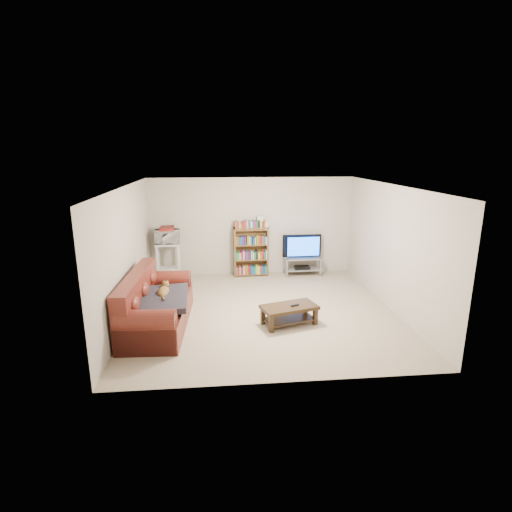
{
  "coord_description": "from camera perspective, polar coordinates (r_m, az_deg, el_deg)",
  "views": [
    {
      "loc": [
        -0.84,
        -7.19,
        3.01
      ],
      "look_at": [
        -0.1,
        0.4,
        1.0
      ],
      "focal_mm": 28.0,
      "sensor_mm": 36.0,
      "label": 1
    }
  ],
  "objects": [
    {
      "name": "sofa",
      "position": [
        7.3,
        -14.49,
        -7.25
      ],
      "size": [
        1.07,
        2.29,
        0.96
      ],
      "rotation": [
        0.0,
        0.0,
        -0.05
      ],
      "color": "maroon",
      "rests_on": "floor"
    },
    {
      "name": "wall_back",
      "position": [
        9.89,
        -0.61,
        4.23
      ],
      "size": [
        5.0,
        0.0,
        5.0
      ],
      "primitive_type": "plane",
      "rotation": [
        1.57,
        0.0,
        0.0
      ],
      "color": "beige",
      "rests_on": "ground"
    },
    {
      "name": "dvd_player",
      "position": [
        10.05,
        6.59,
        -1.63
      ],
      "size": [
        0.37,
        0.26,
        0.06
      ],
      "primitive_type": "cube",
      "rotation": [
        0.0,
        0.0,
        0.02
      ],
      "color": "black",
      "rests_on": "tv_stand"
    },
    {
      "name": "shelf_clutter",
      "position": [
        9.7,
        -0.18,
        4.79
      ],
      "size": [
        0.62,
        0.21,
        0.28
      ],
      "rotation": [
        0.0,
        0.0,
        0.04
      ],
      "color": "silver",
      "rests_on": "bookshelf"
    },
    {
      "name": "coffee_table",
      "position": [
        7.19,
        4.76,
        -7.89
      ],
      "size": [
        1.08,
        0.74,
        0.36
      ],
      "rotation": [
        0.0,
        0.0,
        0.28
      ],
      "color": "black",
      "rests_on": "floor"
    },
    {
      "name": "floor",
      "position": [
        7.84,
        1.02,
        -7.81
      ],
      "size": [
        5.0,
        5.0,
        0.0
      ],
      "primitive_type": "plane",
      "color": "#C0AB8E",
      "rests_on": "ground"
    },
    {
      "name": "wall_right",
      "position": [
        8.13,
        18.84,
        1.1
      ],
      "size": [
        0.0,
        5.0,
        5.0
      ],
      "primitive_type": "plane",
      "rotation": [
        1.57,
        0.0,
        -1.57
      ],
      "color": "beige",
      "rests_on": "ground"
    },
    {
      "name": "wall_front",
      "position": [
        5.1,
        4.33,
        -6.09
      ],
      "size": [
        5.0,
        0.0,
        5.0
      ],
      "primitive_type": "plane",
      "rotation": [
        -1.57,
        0.0,
        0.0
      ],
      "color": "beige",
      "rests_on": "ground"
    },
    {
      "name": "ceiling",
      "position": [
        7.27,
        1.11,
        9.94
      ],
      "size": [
        5.0,
        5.0,
        0.0
      ],
      "primitive_type": "plane",
      "rotation": [
        3.14,
        0.0,
        0.0
      ],
      "color": "white",
      "rests_on": "ground"
    },
    {
      "name": "remote",
      "position": [
        7.15,
        5.58,
        -7.01
      ],
      "size": [
        0.16,
        0.11,
        0.02
      ],
      "primitive_type": "cube",
      "rotation": [
        0.0,
        0.0,
        0.43
      ],
      "color": "black",
      "rests_on": "coffee_table"
    },
    {
      "name": "game_boxes",
      "position": [
        9.54,
        -12.62,
        3.77
      ],
      "size": [
        0.35,
        0.31,
        0.05
      ],
      "primitive_type": "cube",
      "rotation": [
        0.0,
        0.0,
        0.07
      ],
      "color": "maroon",
      "rests_on": "microwave"
    },
    {
      "name": "wall_left",
      "position": [
        7.6,
        -18.01,
        0.24
      ],
      "size": [
        0.0,
        5.0,
        5.0
      ],
      "primitive_type": "plane",
      "rotation": [
        1.57,
        0.0,
        1.57
      ],
      "color": "beige",
      "rests_on": "ground"
    },
    {
      "name": "cat",
      "position": [
        7.21,
        -13.08,
        -5.01
      ],
      "size": [
        0.27,
        0.62,
        0.18
      ],
      "primitive_type": null,
      "rotation": [
        0.0,
        0.0,
        -0.05
      ],
      "color": "brown",
      "rests_on": "sofa"
    },
    {
      "name": "tv_stand",
      "position": [
        10.01,
        6.61,
        -0.99
      ],
      "size": [
        0.91,
        0.42,
        0.45
      ],
      "rotation": [
        0.0,
        0.0,
        0.02
      ],
      "color": "#999EA3",
      "rests_on": "floor"
    },
    {
      "name": "blanket",
      "position": [
        7.04,
        -13.33,
        -6.03
      ],
      "size": [
        0.91,
        1.16,
        0.19
      ],
      "primitive_type": "cube",
      "rotation": [
        0.05,
        -0.04,
        0.03
      ],
      "color": "#292630",
      "rests_on": "sofa"
    },
    {
      "name": "microwave_stand",
      "position": [
        9.68,
        -12.4,
        -0.09
      ],
      "size": [
        0.6,
        0.45,
        0.91
      ],
      "rotation": [
        0.0,
        0.0,
        0.07
      ],
      "color": "silver",
      "rests_on": "floor"
    },
    {
      "name": "bookshelf",
      "position": [
        9.82,
        -0.73,
        0.75
      ],
      "size": [
        0.86,
        0.3,
        1.22
      ],
      "rotation": [
        0.0,
        0.0,
        0.04
      ],
      "color": "brown",
      "rests_on": "floor"
    },
    {
      "name": "television",
      "position": [
        9.91,
        6.68,
        1.37
      ],
      "size": [
        0.97,
        0.15,
        0.56
      ],
      "primitive_type": "imported",
      "rotation": [
        0.0,
        0.0,
        3.16
      ],
      "color": "black",
      "rests_on": "tv_stand"
    },
    {
      "name": "microwave",
      "position": [
        9.57,
        -12.56,
        2.71
      ],
      "size": [
        0.59,
        0.42,
        0.31
      ],
      "primitive_type": "imported",
      "rotation": [
        0.0,
        0.0,
        0.07
      ],
      "color": "silver",
      "rests_on": "microwave_stand"
    }
  ]
}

